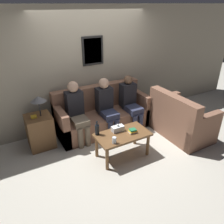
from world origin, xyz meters
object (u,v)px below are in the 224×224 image
object	(u,v)px
couch_side	(180,121)
couch_main	(102,115)
drinking_glass	(114,140)
coffee_table	(123,137)
person_middle	(106,105)
person_right	(130,101)
person_left	(77,110)
wine_bottle	(97,129)

from	to	relation	value
couch_side	couch_main	bearing A→B (deg)	51.48
couch_side	drinking_glass	distance (m)	1.76
couch_side	coffee_table	distance (m)	1.46
person_middle	coffee_table	bearing A→B (deg)	-99.22
person_right	drinking_glass	bearing A→B (deg)	-133.83
person_right	couch_main	bearing A→B (deg)	160.84
person_right	person_left	bearing A→B (deg)	176.73
coffee_table	person_right	xyz separation A→B (m)	(0.74, 0.88, 0.24)
wine_bottle	person_middle	distance (m)	0.90
drinking_glass	person_middle	size ratio (longest dim) A/B	0.09
drinking_glass	person_middle	world-z (taller)	person_middle
wine_bottle	person_right	distance (m)	1.33
couch_side	coffee_table	size ratio (longest dim) A/B	1.31
person_left	person_middle	distance (m)	0.66
couch_side	person_left	xyz separation A→B (m)	(-1.97, 0.92, 0.34)
coffee_table	drinking_glass	bearing A→B (deg)	-147.17
couch_side	drinking_glass	world-z (taller)	couch_side
couch_main	person_right	xyz separation A→B (m)	(0.61, -0.21, 0.31)
couch_main	coffee_table	distance (m)	1.10
couch_main	wine_bottle	xyz separation A→B (m)	(-0.54, -0.88, 0.25)
couch_main	person_left	size ratio (longest dim) A/B	1.66
drinking_glass	person_middle	bearing A→B (deg)	68.64
drinking_glass	couch_side	bearing A→B (deg)	6.82
couch_side	person_middle	bearing A→B (deg)	56.31
person_middle	person_right	distance (m)	0.59
coffee_table	drinking_glass	distance (m)	0.36
couch_side	coffee_table	world-z (taller)	couch_side
coffee_table	drinking_glass	size ratio (longest dim) A/B	8.59
drinking_glass	wine_bottle	bearing A→B (deg)	109.18
couch_main	wine_bottle	bearing A→B (deg)	-121.46
person_middle	person_right	size ratio (longest dim) A/B	1.02
wine_bottle	drinking_glass	bearing A→B (deg)	-70.82
couch_main	wine_bottle	distance (m)	1.06
couch_main	drinking_glass	world-z (taller)	couch_main
coffee_table	wine_bottle	xyz separation A→B (m)	(-0.41, 0.21, 0.18)
drinking_glass	person_left	size ratio (longest dim) A/B	0.09
drinking_glass	person_middle	xyz separation A→B (m)	(0.42, 1.08, 0.13)
couch_side	coffee_table	bearing A→B (deg)	91.15
wine_bottle	drinking_glass	world-z (taller)	wine_bottle
coffee_table	wine_bottle	distance (m)	0.49
person_right	couch_side	bearing A→B (deg)	-49.55
coffee_table	wine_bottle	bearing A→B (deg)	153.32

